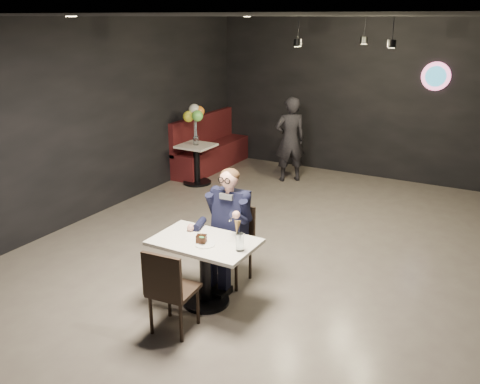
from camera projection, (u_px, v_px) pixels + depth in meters
The scene contains 17 objects.
floor at pixel (287, 272), 6.28m from camera, with size 9.00×9.00×0.00m, color slate.
wall_sign at pixel (436, 76), 8.95m from camera, with size 0.50×0.06×0.50m, color pink, non-canonical shape.
pendant_lights at pixel (353, 25), 6.99m from camera, with size 1.40×1.20×0.36m, color black.
main_table at pixel (205, 272), 5.50m from camera, with size 1.10×0.70×0.75m, color white.
chair_far at pixel (231, 246), 5.93m from camera, with size 0.42×0.46×0.92m, color black.
chair_near at pixel (174, 288), 5.00m from camera, with size 0.42×0.46×0.92m, color black.
seated_man at pixel (231, 225), 5.84m from camera, with size 0.60×0.80×1.44m, color black.
dessert_plate at pixel (205, 244), 5.27m from camera, with size 0.22×0.22×0.01m, color white.
cake_slice at pixel (201, 239), 5.29m from camera, with size 0.10×0.08×0.07m, color black.
mint_leaf at pixel (202, 237), 5.23m from camera, with size 0.06×0.04×0.01m, color #297E3D.
sundae_glass at pixel (240, 242), 5.12m from camera, with size 0.08×0.08×0.19m, color silver.
wafer_cone at pixel (237, 227), 5.08m from camera, with size 0.07×0.07×0.14m, color #B18548.
booth_bench at pixel (211, 142), 10.42m from camera, with size 0.55×2.21×1.11m, color #41100E.
side_table at pixel (197, 164), 9.51m from camera, with size 0.61×0.61×0.76m, color white.
balloon_vase at pixel (196, 141), 9.37m from camera, with size 0.10×0.10×0.16m, color silver.
balloon_bunch at pixel (195, 120), 9.24m from camera, with size 0.37×0.37×0.61m, color #F9F634.
passerby at pixel (290, 140), 9.56m from camera, with size 0.59×0.38×1.61m, color black.
Camera 1 is at (2.23, -5.18, 2.99)m, focal length 38.00 mm.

